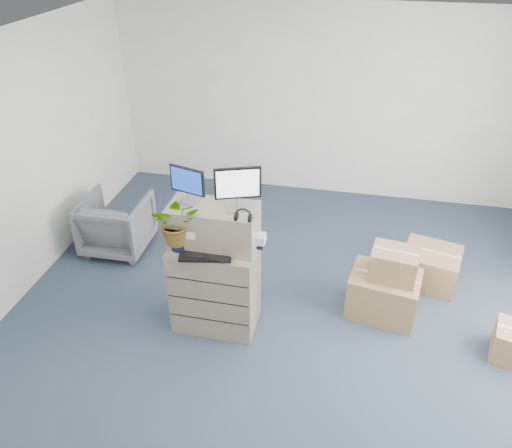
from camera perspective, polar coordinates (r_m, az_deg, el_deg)
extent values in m
plane|color=#242F41|center=(5.22, 2.30, -14.06)|extent=(7.00, 7.00, 0.00)
cube|color=silver|center=(7.48, 7.32, 13.52)|extent=(6.00, 0.02, 2.80)
cube|color=gray|center=(5.19, -4.67, -7.09)|extent=(0.85, 0.53, 0.99)
cube|color=gray|center=(4.81, -4.88, -0.20)|extent=(0.85, 0.43, 0.42)
cube|color=#99999E|center=(4.80, -7.67, 2.58)|extent=(0.22, 0.19, 0.01)
cylinder|color=#99999E|center=(4.77, -7.71, 3.10)|extent=(0.03, 0.03, 0.09)
cube|color=black|center=(4.69, -7.86, 4.96)|extent=(0.36, 0.13, 0.26)
cube|color=navy|center=(4.68, -7.96, 4.89)|extent=(0.32, 0.10, 0.23)
cube|color=#99999E|center=(4.65, -2.05, 1.84)|extent=(0.27, 0.23, 0.02)
cylinder|color=#99999E|center=(4.62, -2.07, 2.46)|extent=(0.04, 0.04, 0.10)
cube|color=black|center=(4.52, -2.12, 4.71)|extent=(0.41, 0.17, 0.31)
cube|color=silver|center=(4.50, -2.10, 4.61)|extent=(0.37, 0.14, 0.27)
torus|color=black|center=(4.46, -1.46, 0.95)|extent=(0.15, 0.02, 0.15)
cube|color=black|center=(4.76, -5.77, -3.57)|extent=(0.53, 0.29, 0.03)
ellipsoid|color=silver|center=(4.73, -1.07, -3.52)|extent=(0.10, 0.07, 0.03)
cylinder|color=gray|center=(4.86, -4.43, -1.00)|extent=(0.07, 0.07, 0.26)
cube|color=silver|center=(4.93, -4.99, -2.09)|extent=(0.06, 0.05, 0.02)
cube|color=black|center=(4.90, -5.02, -1.48)|extent=(0.06, 0.03, 0.11)
cube|color=black|center=(4.87, -0.26, -2.16)|extent=(0.20, 0.16, 0.06)
cube|color=#3C76CD|center=(4.81, -0.36, -1.62)|extent=(0.25, 0.13, 0.09)
cylinder|color=#95A988|center=(4.88, -8.68, -2.80)|extent=(0.20, 0.20, 0.02)
cylinder|color=black|center=(4.84, -8.75, -2.10)|extent=(0.17, 0.17, 0.13)
imported|color=#185619|center=(4.74, -8.94, -0.18)|extent=(0.54, 0.58, 0.37)
imported|color=#58595D|center=(6.61, -15.68, 0.29)|extent=(0.80, 0.75, 0.81)
cube|color=olive|center=(5.63, 14.33, -7.75)|extent=(0.80, 0.67, 0.50)
cube|color=olive|center=(6.26, 19.27, -4.58)|extent=(0.75, 0.71, 0.42)
cube|color=olive|center=(5.38, 15.50, -4.43)|extent=(0.52, 0.44, 0.33)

